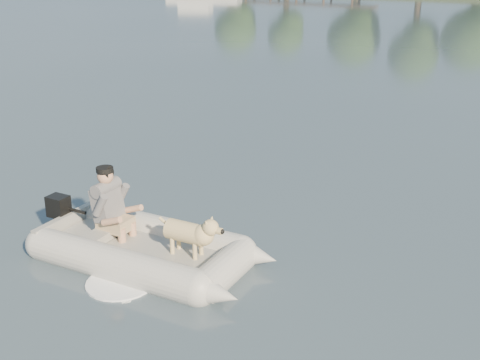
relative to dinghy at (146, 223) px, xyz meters
The scene contains 5 objects.
water 0.80m from the dinghy, 35.14° to the right, with size 160.00×160.00×0.00m, color slate.
dinghy is the anchor object (origin of this frame).
man 0.65m from the dinghy, behind, with size 0.65×0.55×0.96m, color slate, non-canonical shape.
dog 0.58m from the dinghy, ahead, with size 0.83×0.30×0.55m, color tan, non-canonical shape.
outboard_motor 1.50m from the dinghy, behind, with size 0.37×0.26×0.70m, color black, non-canonical shape.
Camera 1 is at (4.25, -4.82, 3.69)m, focal length 45.00 mm.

